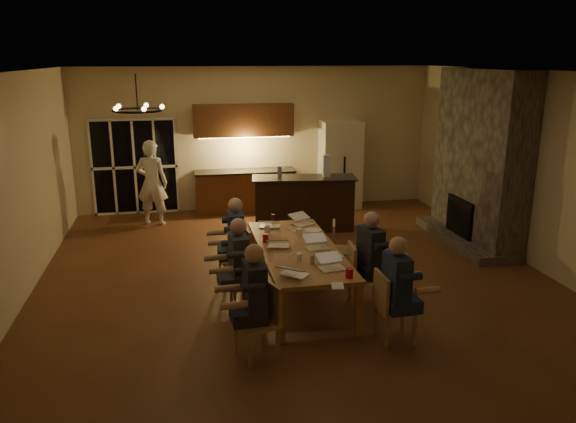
# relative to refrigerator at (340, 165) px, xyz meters

# --- Properties ---
(floor) EXTENTS (9.00, 9.00, 0.00)m
(floor) POSITION_rel_refrigerator_xyz_m (-1.90, -4.15, -1.00)
(floor) COLOR brown
(floor) RESTS_ON ground
(back_wall) EXTENTS (8.00, 0.04, 3.20)m
(back_wall) POSITION_rel_refrigerator_xyz_m (-1.90, 0.37, 0.60)
(back_wall) COLOR beige
(back_wall) RESTS_ON ground
(left_wall) EXTENTS (0.04, 9.00, 3.20)m
(left_wall) POSITION_rel_refrigerator_xyz_m (-5.92, -4.15, 0.60)
(left_wall) COLOR beige
(left_wall) RESTS_ON ground
(right_wall) EXTENTS (0.04, 9.00, 3.20)m
(right_wall) POSITION_rel_refrigerator_xyz_m (2.12, -4.15, 0.60)
(right_wall) COLOR beige
(right_wall) RESTS_ON ground
(ceiling) EXTENTS (8.00, 9.00, 0.04)m
(ceiling) POSITION_rel_refrigerator_xyz_m (-1.90, -4.15, 2.22)
(ceiling) COLOR white
(ceiling) RESTS_ON back_wall
(french_doors) EXTENTS (1.86, 0.08, 2.10)m
(french_doors) POSITION_rel_refrigerator_xyz_m (-4.60, 0.32, 0.05)
(french_doors) COLOR black
(french_doors) RESTS_ON ground
(fireplace) EXTENTS (0.58, 2.50, 3.20)m
(fireplace) POSITION_rel_refrigerator_xyz_m (1.80, -2.95, 0.60)
(fireplace) COLOR #6F6757
(fireplace) RESTS_ON ground
(kitchenette) EXTENTS (2.24, 0.68, 2.40)m
(kitchenette) POSITION_rel_refrigerator_xyz_m (-2.20, 0.05, 0.20)
(kitchenette) COLOR brown
(kitchenette) RESTS_ON ground
(refrigerator) EXTENTS (0.90, 0.68, 2.00)m
(refrigerator) POSITION_rel_refrigerator_xyz_m (0.00, 0.00, 0.00)
(refrigerator) COLOR #EFE6C8
(refrigerator) RESTS_ON ground
(dining_table) EXTENTS (1.10, 2.80, 0.75)m
(dining_table) POSITION_rel_refrigerator_xyz_m (-2.00, -4.78, -0.62)
(dining_table) COLOR #B9764A
(dining_table) RESTS_ON ground
(bar_island) EXTENTS (2.13, 0.94, 1.08)m
(bar_island) POSITION_rel_refrigerator_xyz_m (-1.20, -1.55, -0.46)
(bar_island) COLOR black
(bar_island) RESTS_ON ground
(chair_left_near) EXTENTS (0.56, 0.56, 0.89)m
(chair_left_near) POSITION_rel_refrigerator_xyz_m (-2.84, -6.39, -0.55)
(chair_left_near) COLOR tan
(chair_left_near) RESTS_ON ground
(chair_left_mid) EXTENTS (0.46, 0.46, 0.89)m
(chair_left_mid) POSITION_rel_refrigerator_xyz_m (-2.82, -5.21, -0.55)
(chair_left_mid) COLOR tan
(chair_left_mid) RESTS_ON ground
(chair_left_far) EXTENTS (0.50, 0.50, 0.89)m
(chair_left_far) POSITION_rel_refrigerator_xyz_m (-2.88, -4.19, -0.55)
(chair_left_far) COLOR tan
(chair_left_far) RESTS_ON ground
(chair_right_near) EXTENTS (0.45, 0.45, 0.89)m
(chair_right_near) POSITION_rel_refrigerator_xyz_m (-1.11, -6.31, -0.55)
(chair_right_near) COLOR tan
(chair_right_near) RESTS_ON ground
(chair_right_mid) EXTENTS (0.48, 0.48, 0.89)m
(chair_right_mid) POSITION_rel_refrigerator_xyz_m (-1.13, -5.23, -0.55)
(chair_right_mid) COLOR tan
(chair_right_mid) RESTS_ON ground
(chair_right_far) EXTENTS (0.54, 0.54, 0.89)m
(chair_right_far) POSITION_rel_refrigerator_xyz_m (-1.10, -4.17, -0.55)
(chair_right_far) COLOR tan
(chair_right_far) RESTS_ON ground
(person_left_near) EXTENTS (0.64, 0.64, 1.38)m
(person_left_near) POSITION_rel_refrigerator_xyz_m (-2.85, -6.35, -0.31)
(person_left_near) COLOR #272C33
(person_left_near) RESTS_ON ground
(person_right_near) EXTENTS (0.63, 0.63, 1.38)m
(person_right_near) POSITION_rel_refrigerator_xyz_m (-1.15, -6.41, -0.31)
(person_right_near) COLOR navy
(person_right_near) RESTS_ON ground
(person_left_mid) EXTENTS (0.65, 0.65, 1.38)m
(person_left_mid) POSITION_rel_refrigerator_xyz_m (-2.91, -5.28, -0.31)
(person_left_mid) COLOR #3D4348
(person_left_mid) RESTS_ON ground
(person_right_mid) EXTENTS (0.69, 0.69, 1.38)m
(person_right_mid) POSITION_rel_refrigerator_xyz_m (-1.10, -5.31, -0.31)
(person_right_mid) COLOR #272C33
(person_right_mid) RESTS_ON ground
(person_left_far) EXTENTS (0.61, 0.61, 1.38)m
(person_left_far) POSITION_rel_refrigerator_xyz_m (-2.84, -4.19, -0.31)
(person_left_far) COLOR navy
(person_left_far) RESTS_ON ground
(standing_person) EXTENTS (0.74, 0.58, 1.78)m
(standing_person) POSITION_rel_refrigerator_xyz_m (-4.21, -0.62, -0.11)
(standing_person) COLOR white
(standing_person) RESTS_ON ground
(chandelier) EXTENTS (0.64, 0.64, 0.03)m
(chandelier) POSITION_rel_refrigerator_xyz_m (-4.10, -4.87, 1.75)
(chandelier) COLOR black
(chandelier) RESTS_ON ceiling
(laptop_a) EXTENTS (0.43, 0.42, 0.23)m
(laptop_a) POSITION_rel_refrigerator_xyz_m (-2.27, -5.81, -0.14)
(laptop_a) COLOR silver
(laptop_a) RESTS_ON dining_table
(laptop_b) EXTENTS (0.36, 0.32, 0.23)m
(laptop_b) POSITION_rel_refrigerator_xyz_m (-1.75, -5.70, -0.14)
(laptop_b) COLOR silver
(laptop_b) RESTS_ON dining_table
(laptop_c) EXTENTS (0.37, 0.34, 0.23)m
(laptop_c) POSITION_rel_refrigerator_xyz_m (-2.28, -4.67, -0.14)
(laptop_c) COLOR silver
(laptop_c) RESTS_ON dining_table
(laptop_d) EXTENTS (0.34, 0.30, 0.23)m
(laptop_d) POSITION_rel_refrigerator_xyz_m (-1.75, -4.87, -0.14)
(laptop_d) COLOR silver
(laptop_d) RESTS_ON dining_table
(laptop_e) EXTENTS (0.38, 0.35, 0.23)m
(laptop_e) POSITION_rel_refrigerator_xyz_m (-2.24, -3.69, -0.14)
(laptop_e) COLOR silver
(laptop_e) RESTS_ON dining_table
(laptop_f) EXTENTS (0.41, 0.40, 0.23)m
(laptop_f) POSITION_rel_refrigerator_xyz_m (-1.69, -3.69, -0.14)
(laptop_f) COLOR silver
(laptop_f) RESTS_ON dining_table
(mug_front) EXTENTS (0.08, 0.08, 0.10)m
(mug_front) POSITION_rel_refrigerator_xyz_m (-2.10, -5.30, -0.20)
(mug_front) COLOR white
(mug_front) RESTS_ON dining_table
(mug_mid) EXTENTS (0.09, 0.09, 0.10)m
(mug_mid) POSITION_rel_refrigerator_xyz_m (-1.87, -4.19, -0.20)
(mug_mid) COLOR white
(mug_mid) RESTS_ON dining_table
(mug_back) EXTENTS (0.09, 0.09, 0.10)m
(mug_back) POSITION_rel_refrigerator_xyz_m (-2.32, -3.94, -0.20)
(mug_back) COLOR white
(mug_back) RESTS_ON dining_table
(redcup_near) EXTENTS (0.10, 0.10, 0.12)m
(redcup_near) POSITION_rel_refrigerator_xyz_m (-1.62, -6.01, -0.19)
(redcup_near) COLOR red
(redcup_near) RESTS_ON dining_table
(redcup_mid) EXTENTS (0.09, 0.09, 0.12)m
(redcup_mid) POSITION_rel_refrigerator_xyz_m (-2.42, -4.44, -0.19)
(redcup_mid) COLOR red
(redcup_mid) RESTS_ON dining_table
(can_silver) EXTENTS (0.06, 0.06, 0.12)m
(can_silver) POSITION_rel_refrigerator_xyz_m (-1.96, -5.46, -0.19)
(can_silver) COLOR #B2B2B7
(can_silver) RESTS_ON dining_table
(can_cola) EXTENTS (0.07, 0.07, 0.12)m
(can_cola) POSITION_rel_refrigerator_xyz_m (-2.14, -3.39, -0.19)
(can_cola) COLOR #3F0F0C
(can_cola) RESTS_ON dining_table
(can_right) EXTENTS (0.07, 0.07, 0.12)m
(can_right) POSITION_rel_refrigerator_xyz_m (-1.59, -4.53, -0.19)
(can_right) COLOR #B2B2B7
(can_right) RESTS_ON dining_table
(plate_near) EXTENTS (0.23, 0.23, 0.02)m
(plate_near) POSITION_rel_refrigerator_xyz_m (-1.60, -5.27, -0.24)
(plate_near) COLOR white
(plate_near) RESTS_ON dining_table
(plate_left) EXTENTS (0.23, 0.23, 0.02)m
(plate_left) POSITION_rel_refrigerator_xyz_m (-2.33, -5.76, -0.24)
(plate_left) COLOR white
(plate_left) RESTS_ON dining_table
(plate_far) EXTENTS (0.26, 0.26, 0.02)m
(plate_far) POSITION_rel_refrigerator_xyz_m (-1.62, -4.05, -0.24)
(plate_far) COLOR white
(plate_far) RESTS_ON dining_table
(notepad) EXTENTS (0.18, 0.23, 0.01)m
(notepad) POSITION_rel_refrigerator_xyz_m (-1.84, -6.26, -0.24)
(notepad) COLOR white
(notepad) RESTS_ON dining_table
(bar_bottle) EXTENTS (0.09, 0.09, 0.24)m
(bar_bottle) POSITION_rel_refrigerator_xyz_m (-1.69, -1.54, 0.20)
(bar_bottle) COLOR #99999E
(bar_bottle) RESTS_ON bar_island
(bar_blender) EXTENTS (0.15, 0.15, 0.44)m
(bar_blender) POSITION_rel_refrigerator_xyz_m (-0.76, -1.60, 0.30)
(bar_blender) COLOR silver
(bar_blender) RESTS_ON bar_island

